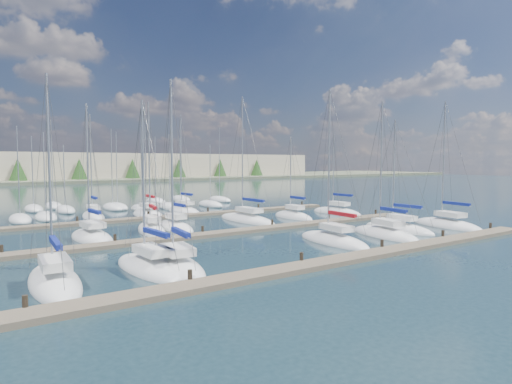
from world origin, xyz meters
TOP-DOWN VIEW (x-y plane):
  - ground at (0.00, 60.00)m, footprint 400.00×400.00m
  - dock_near at (0.00, 2.01)m, footprint 44.00×1.93m
  - dock_mid at (0.00, 16.01)m, footprint 44.00×1.93m
  - dock_far at (0.00, 30.01)m, footprint 44.00×1.93m
  - sailboat_n at (-9.26, 35.31)m, footprint 2.55×7.35m
  - sailboat_i at (-7.23, 21.33)m, footprint 3.77×8.33m
  - sailboat_e at (9.39, 6.97)m, footprint 3.93×8.46m
  - sailboat_l at (10.65, 21.58)m, footprint 2.37×6.77m
  - sailboat_a at (-18.14, 7.08)m, footprint 3.04×8.71m
  - sailboat_h at (-12.98, 20.45)m, footprint 3.22×7.53m
  - sailboat_m at (18.18, 21.79)m, footprint 3.01×7.98m
  - sailboat_f at (13.07, 8.30)m, footprint 2.30×8.02m
  - sailboat_j at (-4.67, 21.65)m, footprint 2.66×6.69m
  - sailboat_b at (-12.74, 7.12)m, footprint 3.08×8.24m
  - sailboat_d at (3.28, 7.35)m, footprint 3.24×8.42m
  - sailboat_k at (4.49, 22.44)m, footprint 3.07×10.07m
  - sailboat_o at (-3.03, 33.67)m, footprint 3.22×8.09m
  - sailboat_p at (2.24, 34.47)m, footprint 2.73×8.13m
  - sailboat_g at (19.51, 7.10)m, footprint 4.25×8.64m
  - sailboat_c at (-11.30, 6.33)m, footprint 3.63×7.74m
  - distant_boats at (-4.34, 43.76)m, footprint 36.93×20.75m

SIDE VIEW (x-z plane):
  - ground at x=0.00m, z-range 0.00..0.00m
  - dock_near at x=0.00m, z-range -0.40..0.70m
  - dock_mid at x=0.00m, z-range -0.40..0.70m
  - dock_far at x=0.00m, z-range -0.40..0.70m
  - sailboat_b at x=-12.74m, z-range -5.47..5.82m
  - sailboat_m at x=18.18m, z-range -5.37..5.72m
  - sailboat_h at x=-12.98m, z-range -6.10..6.46m
  - sailboat_a at x=-18.14m, z-range -5.98..6.33m
  - sailboat_c at x=-11.30m, z-range -6.12..6.48m
  - sailboat_l at x=10.65m, z-range -5.10..5.46m
  - sailboat_f at x=13.07m, z-range -5.63..6.00m
  - sailboat_g at x=19.51m, z-range -6.72..7.08m
  - sailboat_k at x=4.49m, z-range -7.27..7.64m
  - sailboat_e at x=9.39m, z-range -6.31..6.68m
  - sailboat_p at x=2.24m, z-range -6.71..7.07m
  - sailboat_d at x=3.28m, z-range -6.56..6.93m
  - sailboat_j at x=-4.67m, z-range -5.52..5.89m
  - sailboat_o at x=-3.03m, z-range -7.25..7.63m
  - sailboat_i at x=-7.23m, z-range -6.43..6.82m
  - sailboat_n at x=-9.26m, z-range -6.42..6.82m
  - distant_boats at x=-4.34m, z-range -6.36..6.94m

